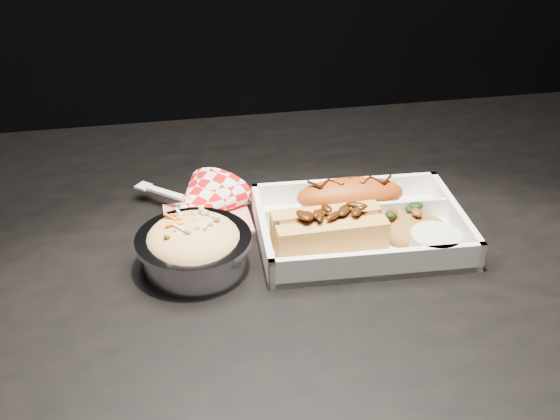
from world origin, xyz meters
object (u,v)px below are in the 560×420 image
object	(u,v)px
napkin_fork	(199,205)
fried_pastry	(350,195)
foil_coleslaw_cup	(194,245)
hotdog	(329,229)
dining_table	(300,297)
food_tray	(359,230)

from	to	relation	value
napkin_fork	fried_pastry	bearing A→B (deg)	31.01
foil_coleslaw_cup	napkin_fork	xyz separation A→B (m)	(0.01, 0.11, -0.01)
fried_pastry	hotdog	size ratio (longest dim) A/B	1.06
dining_table	foil_coleslaw_cup	bearing A→B (deg)	-164.78
hotdog	food_tray	bearing A→B (deg)	27.20
foil_coleslaw_cup	food_tray	bearing A→B (deg)	7.49
dining_table	food_tray	world-z (taller)	food_tray
food_tray	dining_table	bearing A→B (deg)	175.31
dining_table	food_tray	size ratio (longest dim) A/B	4.65
food_tray	napkin_fork	distance (m)	0.21
hotdog	foil_coleslaw_cup	xyz separation A→B (m)	(-0.16, -0.00, -0.00)
hotdog	fried_pastry	bearing A→B (deg)	57.67
fried_pastry	foil_coleslaw_cup	size ratio (longest dim) A/B	1.06
foil_coleslaw_cup	fried_pastry	bearing A→B (deg)	21.53
food_tray	hotdog	xyz separation A→B (m)	(-0.05, -0.02, 0.02)
fried_pastry	foil_coleslaw_cup	distance (m)	0.22
hotdog	dining_table	bearing A→B (deg)	126.43
food_tray	fried_pastry	size ratio (longest dim) A/B	1.83
dining_table	foil_coleslaw_cup	xyz separation A→B (m)	(-0.13, -0.04, 0.12)
food_tray	fried_pastry	xyz separation A→B (m)	(0.00, 0.06, 0.02)
fried_pastry	foil_coleslaw_cup	xyz separation A→B (m)	(-0.21, -0.08, 0.00)
fried_pastry	hotdog	xyz separation A→B (m)	(-0.05, -0.08, 0.00)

